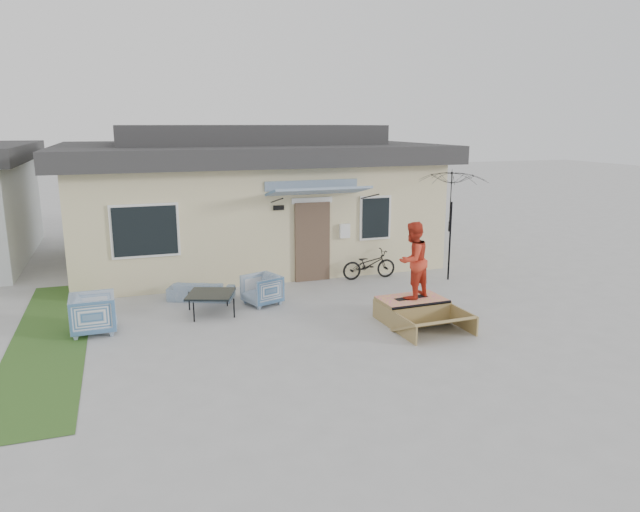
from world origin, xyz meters
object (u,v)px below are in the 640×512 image
object	(u,v)px
bicycle	(369,261)
skate_ramp	(412,309)
armchair_left	(93,312)
skateboard	(411,297)
patio_umbrella	(451,215)
skater	(413,259)
coffee_table	(211,303)
armchair_right	(262,288)
loveseat	(201,287)

from	to	relation	value
bicycle	skate_ramp	bearing A→B (deg)	173.65
armchair_left	skateboard	distance (m)	6.53
patio_umbrella	skater	distance (m)	3.58
coffee_table	armchair_left	bearing A→B (deg)	-170.06
patio_umbrella	skateboard	size ratio (longest dim) A/B	2.92
coffee_table	skate_ramp	bearing A→B (deg)	-23.90
armchair_right	skate_ramp	size ratio (longest dim) A/B	0.42
skateboard	skater	size ratio (longest dim) A/B	0.46
loveseat	skate_ramp	xyz separation A→B (m)	(4.07, -2.92, -0.07)
armchair_right	bicycle	xyz separation A→B (m)	(3.26, 1.29, 0.10)
loveseat	patio_umbrella	distance (m)	6.70
skater	armchair_right	bearing A→B (deg)	-62.72
armchair_left	armchair_right	distance (m)	3.69
coffee_table	patio_umbrella	xyz separation A→B (m)	(6.47, 0.84, 1.51)
armchair_left	skateboard	xyz separation A→B (m)	(6.40, -1.31, 0.04)
skate_ramp	armchair_left	bearing A→B (deg)	165.82
armchair_left	skateboard	world-z (taller)	armchair_left
loveseat	skateboard	world-z (taller)	loveseat
skate_ramp	armchair_right	bearing A→B (deg)	140.80
loveseat	armchair_right	bearing A→B (deg)	170.19
coffee_table	bicycle	world-z (taller)	bicycle
armchair_right	skateboard	size ratio (longest dim) A/B	1.02
armchair_left	skate_ramp	distance (m)	6.54
loveseat	skater	bearing A→B (deg)	167.68
skater	armchair_left	bearing A→B (deg)	-37.90
loveseat	coffee_table	bearing A→B (deg)	116.01
skate_ramp	skateboard	bearing A→B (deg)	90.00
loveseat	skater	size ratio (longest dim) A/B	0.93
armchair_left	skater	distance (m)	6.59
loveseat	armchair_left	distance (m)	2.81
bicycle	skater	bearing A→B (deg)	173.51
bicycle	coffee_table	bearing A→B (deg)	111.50
armchair_right	skate_ramp	distance (m)	3.49
armchair_right	coffee_table	world-z (taller)	armchair_right
bicycle	armchair_left	bearing A→B (deg)	108.18
bicycle	skater	world-z (taller)	skater
coffee_table	skate_ramp	world-z (taller)	coffee_table
coffee_table	bicycle	distance (m)	4.77
coffee_table	patio_umbrella	distance (m)	6.70
armchair_right	coffee_table	distance (m)	1.27
armchair_left	loveseat	bearing A→B (deg)	-57.88
armchair_right	skate_ramp	bearing A→B (deg)	32.91
loveseat	bicycle	bearing A→B (deg)	-151.19
armchair_left	patio_umbrella	world-z (taller)	patio_umbrella
skateboard	armchair_right	bearing A→B (deg)	136.47
coffee_table	patio_umbrella	size ratio (longest dim) A/B	0.44
patio_umbrella	armchair_right	bearing A→B (deg)	-174.38
skate_ramp	patio_umbrella	bearing A→B (deg)	44.44
skate_ramp	skater	xyz separation A→B (m)	(-0.00, 0.05, 1.09)
armchair_right	patio_umbrella	size ratio (longest dim) A/B	0.35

